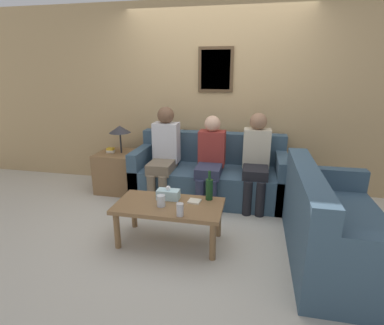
# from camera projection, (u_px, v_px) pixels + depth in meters

# --- Properties ---
(ground_plane) EXTENTS (16.00, 16.00, 0.00)m
(ground_plane) POSITION_uv_depth(u_px,v_px,m) (203.00, 211.00, 3.75)
(ground_plane) COLOR beige
(wall_back) EXTENTS (9.00, 0.08, 2.60)m
(wall_back) POSITION_uv_depth(u_px,v_px,m) (215.00, 99.00, 4.25)
(wall_back) COLOR tan
(wall_back) RESTS_ON ground_plane
(couch_main) EXTENTS (2.02, 0.84, 0.86)m
(couch_main) POSITION_uv_depth(u_px,v_px,m) (209.00, 176.00, 4.13)
(couch_main) COLOR #385166
(couch_main) RESTS_ON ground_plane
(couch_side) EXTENTS (0.84, 1.58, 0.86)m
(couch_side) POSITION_uv_depth(u_px,v_px,m) (333.00, 229.00, 2.74)
(couch_side) COLOR #385166
(couch_side) RESTS_ON ground_plane
(coffee_table) EXTENTS (1.07, 0.55, 0.42)m
(coffee_table) POSITION_uv_depth(u_px,v_px,m) (169.00, 210.00, 3.00)
(coffee_table) COLOR olive
(coffee_table) RESTS_ON ground_plane
(side_table_with_lamp) EXTENTS (0.55, 0.55, 0.96)m
(side_table_with_lamp) POSITION_uv_depth(u_px,v_px,m) (118.00, 169.00, 4.35)
(side_table_with_lamp) COLOR olive
(side_table_with_lamp) RESTS_ON ground_plane
(wine_bottle) EXTENTS (0.07, 0.07, 0.31)m
(wine_bottle) POSITION_uv_depth(u_px,v_px,m) (209.00, 189.00, 3.05)
(wine_bottle) COLOR #19421E
(wine_bottle) RESTS_ON coffee_table
(drinking_glass) EXTENTS (0.08, 0.08, 0.11)m
(drinking_glass) POSITION_uv_depth(u_px,v_px,m) (161.00, 201.00, 2.92)
(drinking_glass) COLOR silver
(drinking_glass) RESTS_ON coffee_table
(book_stack) EXTENTS (0.13, 0.13, 0.02)m
(book_stack) POSITION_uv_depth(u_px,v_px,m) (194.00, 201.00, 3.03)
(book_stack) COLOR beige
(book_stack) RESTS_ON coffee_table
(soda_can) EXTENTS (0.07, 0.07, 0.12)m
(soda_can) POSITION_uv_depth(u_px,v_px,m) (180.00, 210.00, 2.72)
(soda_can) COLOR #BCBCC1
(soda_can) RESTS_ON coffee_table
(tissue_box) EXTENTS (0.23, 0.12, 0.15)m
(tissue_box) POSITION_uv_depth(u_px,v_px,m) (168.00, 194.00, 3.08)
(tissue_box) COLOR silver
(tissue_box) RESTS_ON coffee_table
(person_left) EXTENTS (0.34, 0.63, 1.24)m
(person_left) POSITION_uv_depth(u_px,v_px,m) (164.00, 150.00, 3.99)
(person_left) COLOR #756651
(person_left) RESTS_ON ground_plane
(person_middle) EXTENTS (0.34, 0.62, 1.14)m
(person_middle) POSITION_uv_depth(u_px,v_px,m) (210.00, 158.00, 3.84)
(person_middle) COLOR #2D334C
(person_middle) RESTS_ON ground_plane
(person_right) EXTENTS (0.34, 0.62, 1.19)m
(person_right) POSITION_uv_depth(u_px,v_px,m) (256.00, 157.00, 3.78)
(person_right) COLOR black
(person_right) RESTS_ON ground_plane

